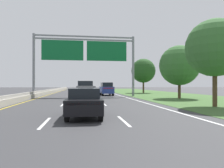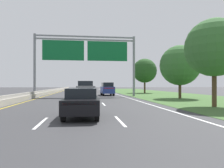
{
  "view_description": "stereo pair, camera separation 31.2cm",
  "coord_description": "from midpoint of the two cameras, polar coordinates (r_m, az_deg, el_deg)",
  "views": [
    {
      "loc": [
        -0.15,
        0.4,
        1.77
      ],
      "look_at": [
        3.27,
        24.5,
        1.84
      ],
      "focal_mm": 33.9,
      "sensor_mm": 36.0,
      "label": 1
    },
    {
      "loc": [
        0.15,
        0.36,
        1.77
      ],
      "look_at": [
        3.27,
        24.5,
        1.84
      ],
      "focal_mm": 33.9,
      "sensor_mm": 36.0,
      "label": 2
    }
  ],
  "objects": [
    {
      "name": "roadside_tree_far",
      "position": [
        45.16,
        8.27,
        3.55
      ],
      "size": [
        5.08,
        5.08,
        7.25
      ],
      "color": "#4C3823",
      "rests_on": "ground"
    },
    {
      "name": "roadside_tree_mid",
      "position": [
        28.5,
        17.41,
        4.8
      ],
      "size": [
        5.13,
        5.13,
        6.8
      ],
      "color": "#4C3823",
      "rests_on": "ground"
    },
    {
      "name": "overhead_sign_gantry",
      "position": [
        31.98,
        -7.55,
        8.31
      ],
      "size": [
        15.06,
        0.42,
        9.17
      ],
      "color": "gray",
      "rests_on": "ground"
    },
    {
      "name": "roadside_tree_near",
      "position": [
        18.96,
        25.55,
        8.77
      ],
      "size": [
        4.61,
        4.61,
        7.03
      ],
      "color": "#4C3823",
      "rests_on": "ground"
    },
    {
      "name": "median_barrier_concrete",
      "position": [
        35.27,
        -18.89,
        -2.46
      ],
      "size": [
        0.6,
        110.0,
        0.85
      ],
      "color": "#A8A399",
      "rests_on": "ground"
    },
    {
      "name": "car_silver_centre_lane_sedan",
      "position": [
        40.3,
        -8.43,
        -1.52
      ],
      "size": [
        1.91,
        4.44,
        1.57
      ],
      "rotation": [
        0.0,
        0.0,
        1.55
      ],
      "color": "#B2B5BA",
      "rests_on": "ground"
    },
    {
      "name": "grass_verge_right",
      "position": [
        37.36,
        13.85,
        -2.86
      ],
      "size": [
        14.0,
        110.0,
        0.02
      ],
      "primitive_type": "cube",
      "color": "#3D602D",
      "rests_on": "ground"
    },
    {
      "name": "ground_plane",
      "position": [
        34.66,
        -8.1,
        -3.09
      ],
      "size": [
        220.0,
        220.0,
        0.0
      ],
      "primitive_type": "plane",
      "color": "#333335"
    },
    {
      "name": "pickup_truck_grey",
      "position": [
        24.73,
        -7.57,
        -1.78
      ],
      "size": [
        2.05,
        5.42,
        2.2
      ],
      "rotation": [
        0.0,
        0.0,
        1.58
      ],
      "color": "slate",
      "rests_on": "ground"
    },
    {
      "name": "car_blue_right_lane_suv",
      "position": [
        34.67,
        -1.77,
        -1.28
      ],
      "size": [
        1.98,
        4.73,
        2.11
      ],
      "rotation": [
        0.0,
        0.0,
        1.59
      ],
      "color": "navy",
      "rests_on": "ground"
    },
    {
      "name": "car_black_centre_lane_sedan",
      "position": [
        11.76,
        -8.19,
        -4.8
      ],
      "size": [
        1.94,
        4.45,
        1.57
      ],
      "rotation": [
        0.0,
        0.0,
        1.54
      ],
      "color": "black",
      "rests_on": "ground"
    },
    {
      "name": "lane_striping",
      "position": [
        34.21,
        -8.1,
        -3.12
      ],
      "size": [
        11.96,
        106.0,
        0.01
      ],
      "color": "white",
      "rests_on": "ground"
    }
  ]
}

